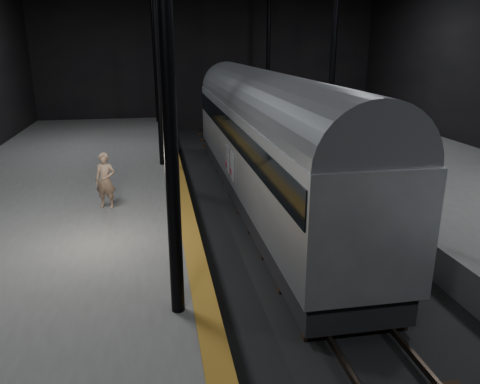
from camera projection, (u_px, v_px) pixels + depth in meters
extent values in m
plane|color=black|center=(300.00, 255.00, 13.99)|extent=(44.00, 44.00, 0.00)
cube|color=#51514E|center=(32.00, 260.00, 12.55)|extent=(9.00, 43.80, 1.00)
cube|color=#895E19|center=(190.00, 232.00, 13.13)|extent=(0.50, 43.80, 0.01)
cube|color=#3F3328|center=(277.00, 252.00, 13.81)|extent=(0.08, 43.00, 0.14)
cube|color=#3F3328|center=(323.00, 248.00, 14.06)|extent=(0.08, 43.00, 0.14)
cube|color=black|center=(300.00, 253.00, 13.97)|extent=(2.40, 42.00, 0.12)
cylinder|color=black|center=(166.00, 46.00, 7.77)|extent=(0.26, 0.26, 10.00)
cylinder|color=black|center=(157.00, 45.00, 19.02)|extent=(0.26, 0.26, 10.00)
cylinder|color=black|center=(334.00, 45.00, 20.33)|extent=(0.26, 0.26, 10.00)
cylinder|color=black|center=(154.00, 45.00, 30.27)|extent=(0.26, 0.26, 10.00)
cylinder|color=black|center=(268.00, 44.00, 31.58)|extent=(0.26, 0.26, 10.00)
cube|color=#999BA0|center=(264.00, 144.00, 17.81)|extent=(2.72, 18.73, 2.81)
cube|color=black|center=(263.00, 188.00, 18.34)|extent=(2.48, 18.35, 0.80)
cube|color=black|center=(264.00, 127.00, 17.61)|extent=(2.77, 18.45, 0.84)
cylinder|color=slate|center=(265.00, 107.00, 17.39)|extent=(2.66, 18.54, 2.66)
cube|color=black|center=(320.00, 273.00, 12.30)|extent=(1.69, 2.06, 0.33)
cube|color=black|center=(235.00, 159.00, 24.59)|extent=(1.69, 2.06, 0.33)
cube|color=silver|center=(232.00, 166.00, 16.86)|extent=(0.04, 0.70, 0.98)
cube|color=silver|center=(227.00, 159.00, 17.92)|extent=(0.04, 0.70, 0.98)
cylinder|color=maroon|center=(231.00, 171.00, 17.09)|extent=(0.03, 0.24, 0.24)
cylinder|color=maroon|center=(226.00, 164.00, 18.14)|extent=(0.03, 0.24, 0.24)
imported|color=#98775D|center=(105.00, 181.00, 14.84)|extent=(0.75, 0.60, 1.80)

